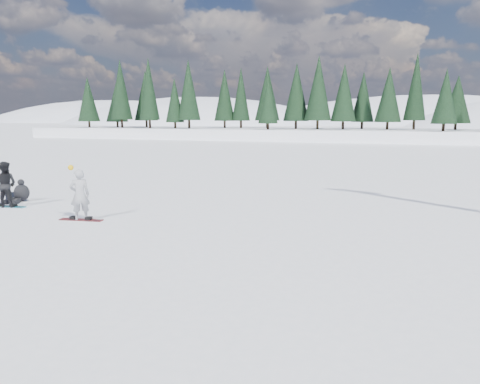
% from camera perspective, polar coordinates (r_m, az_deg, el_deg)
% --- Properties ---
extents(ground, '(420.00, 420.00, 0.00)m').
position_cam_1_polar(ground, '(17.67, -20.67, -2.65)').
color(ground, white).
rests_on(ground, ground).
extents(alpine_backdrop, '(412.50, 227.00, 53.20)m').
position_cam_1_polar(alpine_backdrop, '(204.51, 12.21, 4.22)').
color(alpine_backdrop, white).
rests_on(alpine_backdrop, ground).
extents(snowboarder_woman, '(0.75, 0.72, 1.88)m').
position_cam_1_polar(snowboarder_woman, '(16.44, -18.97, -0.30)').
color(snowboarder_woman, '#A5A6AB').
rests_on(snowboarder_woman, ground).
extents(snowboarder_man, '(0.99, 0.85, 1.76)m').
position_cam_1_polar(snowboarder_man, '(19.97, -26.70, 0.84)').
color(snowboarder_man, black).
rests_on(snowboarder_man, ground).
extents(seated_rider, '(0.77, 1.15, 0.91)m').
position_cam_1_polar(seated_rider, '(21.06, -25.18, -0.11)').
color(seated_rider, black).
rests_on(seated_rider, ground).
extents(gear_bag, '(0.47, 0.33, 0.30)m').
position_cam_1_polar(gear_bag, '(21.76, -26.01, -0.43)').
color(gear_bag, black).
rests_on(gear_bag, ground).
extents(snowboard_woman, '(1.52, 0.49, 0.03)m').
position_cam_1_polar(snowboard_woman, '(16.60, -18.80, -3.23)').
color(snowboard_woman, maroon).
rests_on(snowboard_woman, ground).
extents(snowboard_man, '(1.52, 0.43, 0.03)m').
position_cam_1_polar(snowboard_man, '(20.10, -26.52, -1.59)').
color(snowboard_man, teal).
rests_on(snowboard_man, ground).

